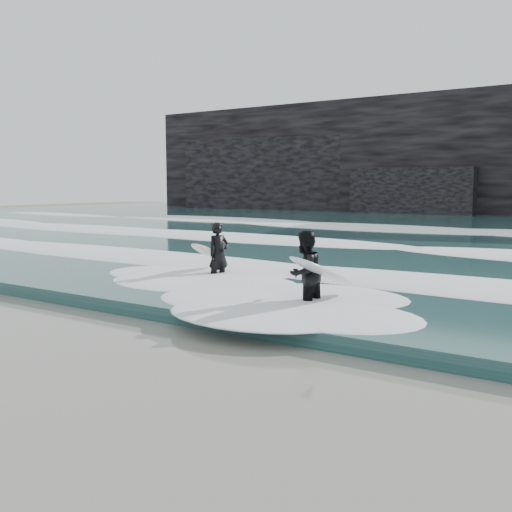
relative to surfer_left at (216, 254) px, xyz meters
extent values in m
plane|color=#766950|center=(2.01, -6.86, -0.84)|extent=(120.00, 120.00, 0.00)
cube|color=#214648|center=(2.01, 22.14, -0.69)|extent=(90.00, 52.00, 0.30)
ellipsoid|color=white|center=(2.01, 2.14, -0.44)|extent=(60.00, 3.20, 0.20)
ellipsoid|color=white|center=(2.01, 9.14, -0.42)|extent=(60.00, 4.00, 0.24)
ellipsoid|color=white|center=(2.01, 18.14, -0.39)|extent=(60.00, 4.80, 0.30)
imported|color=black|center=(0.08, -0.01, -0.01)|extent=(0.56, 0.70, 1.66)
ellipsoid|color=silver|center=(-0.32, 0.04, 0.03)|extent=(1.04, 1.95, 0.72)
imported|color=black|center=(3.59, -1.82, 0.03)|extent=(0.75, 0.91, 1.72)
ellipsoid|color=white|center=(4.01, -1.82, 0.09)|extent=(0.89, 2.17, 0.91)
camera|label=1|loc=(8.94, -11.75, 1.79)|focal=40.00mm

